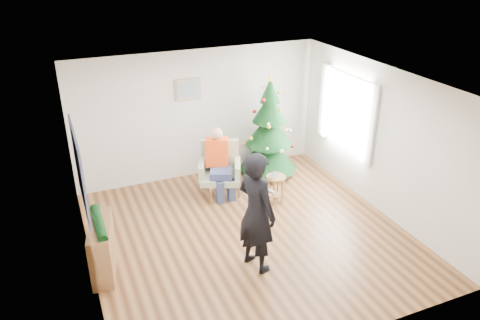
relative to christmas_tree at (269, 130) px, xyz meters
name	(u,v)px	position (x,y,z in m)	size (l,w,h in m)	color
floor	(248,235)	(-1.31, -1.95, -0.95)	(5.00, 5.00, 0.00)	brown
ceiling	(250,83)	(-1.31, -1.95, 1.65)	(5.00, 5.00, 0.00)	white
wall_back	(198,114)	(-1.31, 0.55, 0.35)	(5.00, 5.00, 0.00)	silver
wall_front	(341,255)	(-1.31, -4.45, 0.35)	(5.00, 5.00, 0.00)	silver
wall_left	(81,196)	(-3.81, -1.95, 0.35)	(5.00, 5.00, 0.00)	silver
wall_right	(381,140)	(1.19, -1.95, 0.35)	(5.00, 5.00, 0.00)	silver
window_panel	(347,112)	(1.16, -0.95, 0.55)	(0.04, 1.30, 1.40)	white
curtains	(346,112)	(1.13, -0.95, 0.55)	(0.05, 1.75, 1.50)	white
christmas_tree	(269,130)	(0.00, 0.00, 0.00)	(1.17, 1.17, 2.12)	#3F2816
stool	(276,189)	(-0.42, -1.17, -0.68)	(0.36, 0.36, 0.54)	brown
laptop	(276,176)	(-0.42, -1.17, -0.40)	(0.30, 0.19, 0.02)	silver
armchair	(220,175)	(-1.23, -0.42, -0.58)	(0.94, 0.92, 1.01)	#99A585
seated_person	(219,162)	(-1.26, -0.47, -0.27)	(0.54, 0.69, 1.32)	navy
standing_man	(256,212)	(-1.54, -2.73, -0.02)	(0.68, 0.45, 1.87)	black
game_controller	(270,191)	(-1.34, -2.76, 0.29)	(0.04, 0.13, 0.04)	white
console	(102,248)	(-3.64, -1.97, -0.55)	(0.30, 1.00, 0.80)	brown
garland	(99,223)	(-3.64, -1.97, -0.13)	(0.14, 0.14, 0.90)	black
tapestry	(79,170)	(-3.77, -1.65, 0.60)	(0.03, 1.50, 1.15)	black
framed_picture	(188,89)	(-1.51, 0.51, 0.90)	(0.52, 0.05, 0.42)	tan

